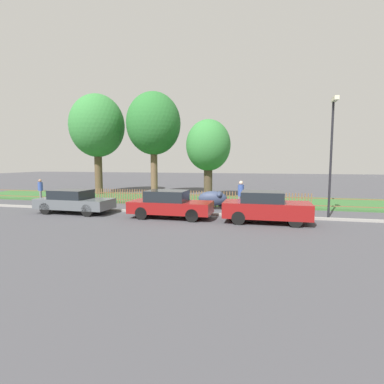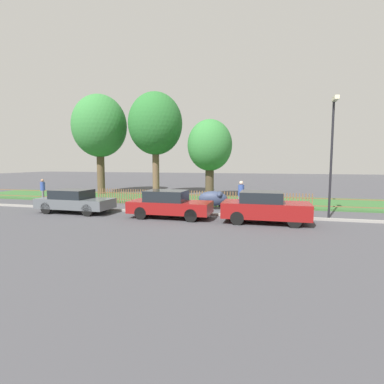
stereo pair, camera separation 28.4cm
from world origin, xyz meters
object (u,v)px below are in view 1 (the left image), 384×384
(parked_car_black_saloon, at_px, (170,204))
(pedestrian_by_lamp, at_px, (241,194))
(covered_motorcycle, at_px, (213,198))
(tree_behind_motorcycle, at_px, (154,124))
(parked_car_silver_hatchback, at_px, (74,201))
(parked_car_navy_estate, at_px, (266,207))
(tree_nearest_kerb, at_px, (97,126))
(street_lamp, at_px, (332,144))
(tree_mid_park, at_px, (208,146))
(pedestrian_near_fence, at_px, (40,189))

(parked_car_black_saloon, xyz_separation_m, pedestrian_by_lamp, (3.24, 3.26, 0.27))
(covered_motorcycle, bearing_deg, tree_behind_motorcycle, 128.67)
(parked_car_silver_hatchback, bearing_deg, pedestrian_by_lamp, 21.01)
(parked_car_navy_estate, bearing_deg, tree_nearest_kerb, 146.05)
(street_lamp, bearing_deg, tree_mid_park, 136.12)
(parked_car_black_saloon, bearing_deg, tree_nearest_kerb, 135.58)
(parked_car_navy_estate, xyz_separation_m, tree_behind_motorcycle, (-9.05, 9.56, 5.15))
(tree_mid_park, relative_size, pedestrian_near_fence, 3.84)
(tree_nearest_kerb, height_order, tree_mid_park, tree_nearest_kerb)
(tree_nearest_kerb, height_order, street_lamp, tree_nearest_kerb)
(covered_motorcycle, relative_size, pedestrian_near_fence, 1.15)
(tree_behind_motorcycle, xyz_separation_m, street_lamp, (12.13, -7.65, -2.23))
(parked_car_black_saloon, xyz_separation_m, covered_motorcycle, (1.64, 3.27, -0.05))
(covered_motorcycle, xyz_separation_m, tree_nearest_kerb, (-11.25, 6.25, 5.20))
(parked_car_navy_estate, xyz_separation_m, pedestrian_by_lamp, (-1.38, 3.31, 0.23))
(parked_car_silver_hatchback, xyz_separation_m, pedestrian_by_lamp, (8.76, 3.13, 0.30))
(pedestrian_by_lamp, height_order, street_lamp, street_lamp)
(covered_motorcycle, relative_size, street_lamp, 0.31)
(covered_motorcycle, bearing_deg, parked_car_navy_estate, -53.71)
(parked_car_navy_estate, relative_size, tree_nearest_kerb, 0.45)
(tree_behind_motorcycle, distance_m, pedestrian_by_lamp, 11.05)
(parked_car_silver_hatchback, relative_size, tree_behind_motorcycle, 0.49)
(covered_motorcycle, relative_size, tree_mid_park, 0.30)
(parked_car_black_saloon, xyz_separation_m, street_lamp, (7.70, 1.86, 2.96))
(tree_nearest_kerb, height_order, pedestrian_near_fence, tree_nearest_kerb)
(tree_nearest_kerb, relative_size, tree_behind_motorcycle, 1.01)
(parked_car_black_saloon, distance_m, tree_behind_motorcycle, 11.70)
(tree_mid_park, bearing_deg, parked_car_silver_hatchback, -122.90)
(parked_car_navy_estate, height_order, covered_motorcycle, parked_car_navy_estate)
(tree_nearest_kerb, relative_size, pedestrian_near_fence, 5.44)
(pedestrian_near_fence, relative_size, street_lamp, 0.27)
(parked_car_navy_estate, xyz_separation_m, pedestrian_near_fence, (-15.38, 3.84, 0.16))
(tree_behind_motorcycle, height_order, tree_mid_park, tree_behind_motorcycle)
(pedestrian_near_fence, height_order, street_lamp, street_lamp)
(parked_car_navy_estate, bearing_deg, street_lamp, 31.86)
(parked_car_silver_hatchback, xyz_separation_m, tree_behind_motorcycle, (1.09, 9.38, 5.22))
(parked_car_silver_hatchback, bearing_deg, tree_mid_park, 58.44)
(tree_mid_park, relative_size, street_lamp, 1.04)
(tree_nearest_kerb, bearing_deg, tree_mid_park, -2.90)
(tree_nearest_kerb, bearing_deg, covered_motorcycle, -29.06)
(covered_motorcycle, xyz_separation_m, tree_behind_motorcycle, (-6.07, 6.24, 5.23))
(parked_car_black_saloon, bearing_deg, parked_car_silver_hatchback, 179.03)
(parked_car_navy_estate, relative_size, pedestrian_near_fence, 2.46)
(tree_mid_park, bearing_deg, covered_motorcycle, -76.35)
(parked_car_black_saloon, relative_size, covered_motorcycle, 2.25)
(parked_car_silver_hatchback, height_order, pedestrian_near_fence, pedestrian_near_fence)
(parked_car_silver_hatchback, relative_size, tree_nearest_kerb, 0.48)
(parked_car_silver_hatchback, bearing_deg, parked_car_navy_estate, 0.32)
(tree_nearest_kerb, bearing_deg, parked_car_silver_hatchback, -66.45)
(tree_behind_motorcycle, bearing_deg, parked_car_black_saloon, -65.02)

